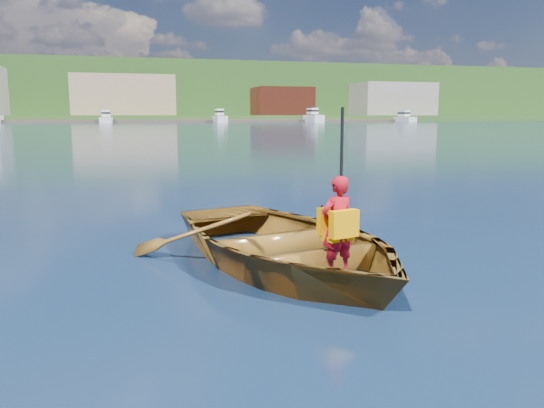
{
  "coord_description": "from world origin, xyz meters",
  "views": [
    {
      "loc": [
        -2.23,
        -6.16,
        1.86
      ],
      "look_at": [
        -0.64,
        0.04,
        0.79
      ],
      "focal_mm": 35.0,
      "sensor_mm": 36.0,
      "label": 1
    }
  ],
  "objects_px": {
    "rowboat": "(284,242)",
    "child_paddler": "(338,225)",
    "dock": "(139,121)",
    "marina_yachts": "(149,118)"
  },
  "relations": [
    {
      "from": "dock",
      "to": "marina_yachts",
      "type": "bearing_deg",
      "value": -59.27
    },
    {
      "from": "rowboat",
      "to": "marina_yachts",
      "type": "relative_size",
      "value": 0.03
    },
    {
      "from": "child_paddler",
      "to": "marina_yachts",
      "type": "distance_m",
      "value": 144.1
    },
    {
      "from": "rowboat",
      "to": "marina_yachts",
      "type": "distance_m",
      "value": 143.28
    },
    {
      "from": "rowboat",
      "to": "dock",
      "type": "distance_m",
      "value": 147.96
    },
    {
      "from": "rowboat",
      "to": "child_paddler",
      "type": "bearing_deg",
      "value": -65.37
    },
    {
      "from": "child_paddler",
      "to": "dock",
      "type": "xyz_separation_m",
      "value": [
        -1.05,
        148.79,
        -0.27
      ]
    },
    {
      "from": "child_paddler",
      "to": "rowboat",
      "type": "bearing_deg",
      "value": 114.63
    },
    {
      "from": "marina_yachts",
      "to": "rowboat",
      "type": "bearing_deg",
      "value": -90.85
    },
    {
      "from": "child_paddler",
      "to": "marina_yachts",
      "type": "height_order",
      "value": "marina_yachts"
    }
  ]
}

